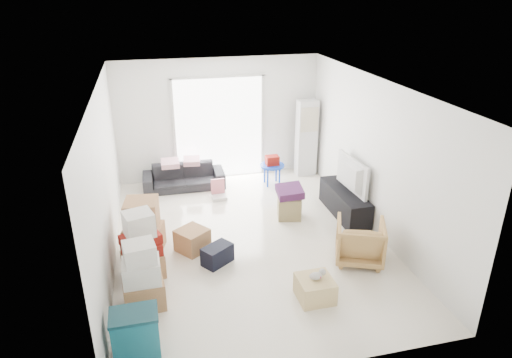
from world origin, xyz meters
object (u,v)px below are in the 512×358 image
object	(u,v)px
kids_table	(272,164)
tv_console	(345,202)
wood_crate	(315,289)
ottoman	(289,207)
television	(346,187)
ac_tower	(306,138)
sofa	(184,173)
storage_bins	(136,335)
armchair	(360,239)

from	to	relation	value
kids_table	tv_console	bearing A→B (deg)	-60.56
kids_table	wood_crate	world-z (taller)	kids_table
ottoman	television	bearing A→B (deg)	-7.33
ac_tower	tv_console	size ratio (longest dim) A/B	1.16
sofa	kids_table	size ratio (longest dim) A/B	2.61
ac_tower	storage_bins	bearing A→B (deg)	-127.78
kids_table	storage_bins	bearing A→B (deg)	-122.75
storage_bins	wood_crate	world-z (taller)	storage_bins
kids_table	wood_crate	distance (m)	4.06
tv_console	wood_crate	distance (m)	2.73
storage_bins	kids_table	xyz separation A→B (m)	(2.93, 4.55, 0.16)
storage_bins	kids_table	bearing A→B (deg)	57.25
ac_tower	storage_bins	xyz separation A→B (m)	(-3.85, -4.97, -0.55)
sofa	armchair	world-z (taller)	armchair
ac_tower	kids_table	world-z (taller)	ac_tower
armchair	ottoman	distance (m)	1.81
tv_console	ac_tower	bearing A→B (deg)	91.34
ottoman	sofa	bearing A→B (deg)	134.50
storage_bins	kids_table	distance (m)	5.42
ac_tower	kids_table	bearing A→B (deg)	-155.74
storage_bins	ottoman	size ratio (longest dim) A/B	1.48
armchair	ottoman	world-z (taller)	armchair
ac_tower	kids_table	distance (m)	1.09
television	ottoman	size ratio (longest dim) A/B	2.59
television	ottoman	distance (m)	1.14
kids_table	armchair	bearing A→B (deg)	-80.50
television	ottoman	xyz separation A→B (m)	(-1.07, 0.14, -0.36)
wood_crate	ac_tower	bearing A→B (deg)	72.37
television	ottoman	bearing A→B (deg)	79.25
tv_console	ottoman	bearing A→B (deg)	172.67
television	armchair	size ratio (longest dim) A/B	1.47
ac_tower	armchair	bearing A→B (deg)	-95.83
sofa	storage_bins	bearing A→B (deg)	-100.73
tv_console	kids_table	distance (m)	1.99
tv_console	armchair	size ratio (longest dim) A/B	1.99
storage_bins	wood_crate	bearing A→B (deg)	12.25
ac_tower	kids_table	xyz separation A→B (m)	(-0.92, -0.42, -0.40)
kids_table	wood_crate	size ratio (longest dim) A/B	1.37
kids_table	television	bearing A→B (deg)	-60.56
ac_tower	armchair	size ratio (longest dim) A/B	2.31
tv_console	sofa	xyz separation A→B (m)	(-2.89, 1.99, 0.09)
tv_console	television	bearing A→B (deg)	0.00
tv_console	kids_table	size ratio (longest dim) A/B	2.26
television	kids_table	size ratio (longest dim) A/B	1.67
tv_console	wood_crate	world-z (taller)	tv_console
tv_console	armchair	bearing A→B (deg)	-105.42
television	kids_table	xyz separation A→B (m)	(-0.97, 1.72, -0.10)
ac_tower	wood_crate	bearing A→B (deg)	-107.63
ac_tower	armchair	xyz separation A→B (m)	(-0.38, -3.68, -0.50)
tv_console	television	distance (m)	0.32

